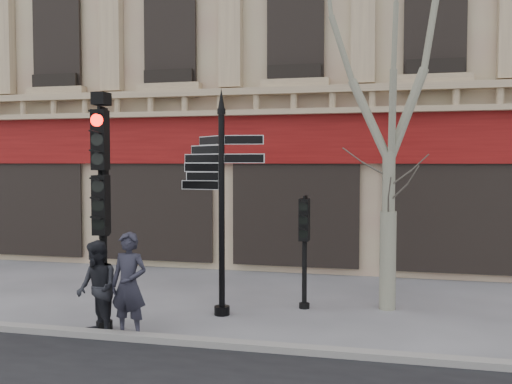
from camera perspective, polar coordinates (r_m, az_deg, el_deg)
ground at (r=10.79m, az=-0.51°, el=-13.07°), size 80.00×80.00×0.00m
kerb at (r=9.48m, az=-2.61°, el=-14.99°), size 80.00×0.25×0.12m
building at (r=23.46m, az=7.19°, el=17.80°), size 28.00×15.52×18.00m
fingerpost at (r=11.02m, az=-3.47°, el=2.84°), size 2.30×2.30×4.40m
traffic_signal_main at (r=10.41m, az=-15.11°, el=1.08°), size 0.51×0.41×4.20m
traffic_signal_secondary at (r=11.63m, az=4.88°, el=-3.99°), size 0.38×0.27×2.25m
plane_tree at (r=11.99m, az=13.30°, el=14.63°), size 2.91×2.91×7.72m
pedestrian_a at (r=10.00m, az=-12.59°, el=-9.09°), size 0.69×0.48×1.81m
pedestrian_b at (r=10.26m, az=-15.62°, el=-9.28°), size 1.01×1.00×1.64m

